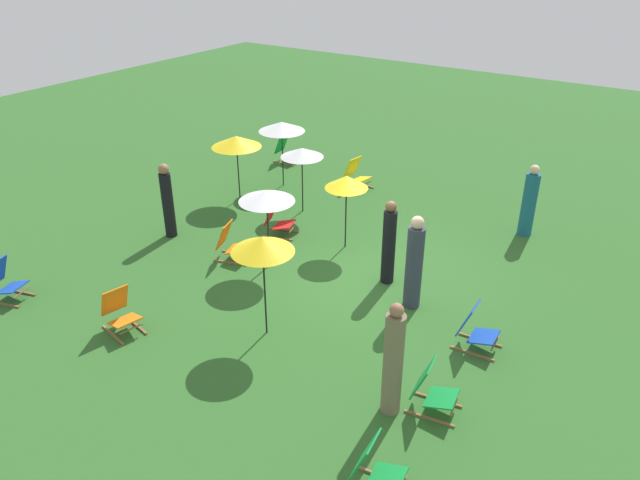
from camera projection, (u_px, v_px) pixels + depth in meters
ground_plane at (369, 277)px, 12.44m from camera, size 40.00×40.00×0.00m
deckchair_0 at (475, 329)px, 10.21m from camera, size 0.52×0.79×0.83m
deckchair_1 at (286, 150)px, 18.26m from camera, size 0.50×0.78×0.83m
deckchair_2 at (432, 390)px, 8.89m from camera, size 0.58×0.82×0.83m
deckchair_3 at (5, 282)px, 11.56m from camera, size 0.67×0.86×0.83m
deckchair_4 at (375, 469)px, 7.60m from camera, size 0.58×0.82×0.83m
deckchair_5 at (356, 174)px, 16.50m from camera, size 0.58×0.82×0.83m
deckchair_6 at (231, 243)px, 12.95m from camera, size 0.68×0.87×0.83m
deckchair_7 at (278, 220)px, 13.96m from camera, size 0.68×0.87×0.83m
deckchair_8 at (120, 312)px, 10.65m from camera, size 0.63×0.85×0.83m
umbrella_0 at (236, 142)px, 15.20m from camera, size 1.26×1.26×1.71m
umbrella_1 at (302, 153)px, 14.57m from camera, size 1.04×1.04×1.65m
umbrella_2 at (282, 127)px, 16.03m from camera, size 1.23×1.23×1.79m
umbrella_3 at (262, 244)px, 9.93m from camera, size 1.07×1.07×1.91m
umbrella_4 at (347, 182)px, 12.89m from camera, size 0.93×0.93×1.69m
umbrella_5 at (267, 196)px, 12.10m from camera, size 1.13×1.13×1.71m
person_0 at (529, 202)px, 13.79m from camera, size 0.40×0.40×1.69m
person_1 at (414, 264)px, 11.11m from camera, size 0.37×0.37×1.85m
person_2 at (389, 244)px, 11.89m from camera, size 0.34×0.34×1.76m
person_3 at (393, 362)px, 8.64m from camera, size 0.31×0.31×1.87m
person_4 at (168, 201)px, 13.69m from camera, size 0.34×0.34×1.75m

